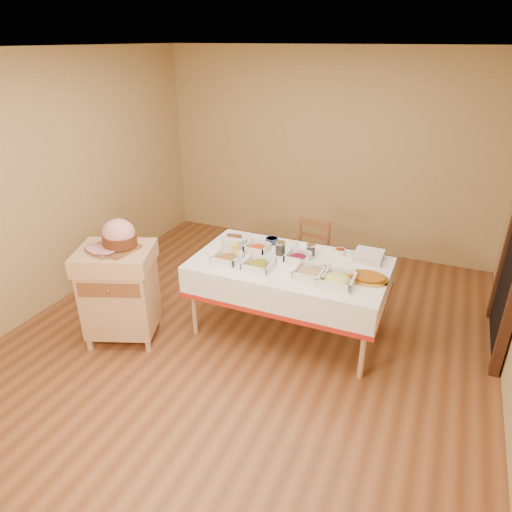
{
  "coord_description": "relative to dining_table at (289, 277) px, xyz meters",
  "views": [
    {
      "loc": [
        1.54,
        -3.34,
        2.67
      ],
      "look_at": [
        -0.0,
        0.2,
        0.81
      ],
      "focal_mm": 32.0,
      "sensor_mm": 36.0,
      "label": 1
    }
  ],
  "objects": [
    {
      "name": "room_shell",
      "position": [
        -0.3,
        -0.3,
        0.7
      ],
      "size": [
        5.0,
        5.0,
        5.0
      ],
      "color": "brown",
      "rests_on": "ground"
    },
    {
      "name": "dining_table",
      "position": [
        0.0,
        0.0,
        0.0
      ],
      "size": [
        1.82,
        1.02,
        0.76
      ],
      "color": "tan",
      "rests_on": "ground"
    },
    {
      "name": "butcher_cart",
      "position": [
        -1.43,
        -0.74,
        -0.06
      ],
      "size": [
        0.82,
        0.76,
        0.95
      ],
      "color": "tan",
      "rests_on": "ground"
    },
    {
      "name": "dining_chair",
      "position": [
        -0.04,
        0.74,
        -0.14
      ],
      "size": [
        0.44,
        0.43,
        0.88
      ],
      "color": "brown",
      "rests_on": "ground"
    },
    {
      "name": "ham_on_board",
      "position": [
        -1.38,
        -0.71,
        0.47
      ],
      "size": [
        0.43,
        0.41,
        0.28
      ],
      "color": "brown",
      "rests_on": "butcher_cart"
    },
    {
      "name": "serving_dish_a",
      "position": [
        -0.55,
        -0.21,
        0.2
      ],
      "size": [
        0.25,
        0.25,
        0.11
      ],
      "color": "silver",
      "rests_on": "dining_table"
    },
    {
      "name": "serving_dish_b",
      "position": [
        -0.23,
        -0.22,
        0.2
      ],
      "size": [
        0.26,
        0.26,
        0.11
      ],
      "color": "silver",
      "rests_on": "dining_table"
    },
    {
      "name": "serving_dish_c",
      "position": [
        0.26,
        -0.18,
        0.2
      ],
      "size": [
        0.28,
        0.28,
        0.11
      ],
      "color": "silver",
      "rests_on": "dining_table"
    },
    {
      "name": "serving_dish_d",
      "position": [
        0.5,
        -0.22,
        0.2
      ],
      "size": [
        0.3,
        0.3,
        0.11
      ],
      "color": "silver",
      "rests_on": "dining_table"
    },
    {
      "name": "serving_dish_e",
      "position": [
        -0.38,
        0.11,
        0.19
      ],
      "size": [
        0.23,
        0.22,
        0.11
      ],
      "color": "silver",
      "rests_on": "dining_table"
    },
    {
      "name": "serving_dish_f",
      "position": [
        0.06,
        0.07,
        0.2
      ],
      "size": [
        0.23,
        0.22,
        0.11
      ],
      "color": "silver",
      "rests_on": "dining_table"
    },
    {
      "name": "small_bowl_left",
      "position": [
        -0.65,
        0.27,
        0.19
      ],
      "size": [
        0.11,
        0.11,
        0.05
      ],
      "color": "silver",
      "rests_on": "dining_table"
    },
    {
      "name": "small_bowl_mid",
      "position": [
        -0.32,
        0.35,
        0.19
      ],
      "size": [
        0.13,
        0.13,
        0.06
      ],
      "color": "navy",
      "rests_on": "dining_table"
    },
    {
      "name": "small_bowl_right",
      "position": [
        0.39,
        0.36,
        0.19
      ],
      "size": [
        0.11,
        0.11,
        0.05
      ],
      "color": "silver",
      "rests_on": "dining_table"
    },
    {
      "name": "bowl_white_imported",
      "position": [
        0.02,
        0.32,
        0.18
      ],
      "size": [
        0.19,
        0.19,
        0.04
      ],
      "primitive_type": "imported",
      "rotation": [
        0.0,
        0.0,
        -0.16
      ],
      "color": "silver",
      "rests_on": "dining_table"
    },
    {
      "name": "bowl_small_imported",
      "position": [
        0.56,
        0.36,
        0.18
      ],
      "size": [
        0.18,
        0.18,
        0.04
      ],
      "primitive_type": "imported",
      "rotation": [
        0.0,
        0.0,
        0.35
      ],
      "color": "silver",
      "rests_on": "dining_table"
    },
    {
      "name": "preserve_jar_left",
      "position": [
        -0.15,
        0.13,
        0.22
      ],
      "size": [
        0.1,
        0.1,
        0.13
      ],
      "color": "silver",
      "rests_on": "dining_table"
    },
    {
      "name": "preserve_jar_right",
      "position": [
        0.13,
        0.23,
        0.21
      ],
      "size": [
        0.09,
        0.09,
        0.11
      ],
      "color": "silver",
      "rests_on": "dining_table"
    },
    {
      "name": "mustard_bottle",
      "position": [
        -0.52,
        -0.09,
        0.24
      ],
      "size": [
        0.05,
        0.05,
        0.17
      ],
      "color": "yellow",
      "rests_on": "dining_table"
    },
    {
      "name": "bread_basket",
      "position": [
        -0.64,
        0.14,
        0.21
      ],
      "size": [
        0.26,
        0.26,
        0.11
      ],
      "color": "silver",
      "rests_on": "dining_table"
    },
    {
      "name": "plate_stack",
      "position": [
        0.67,
        0.35,
        0.2
      ],
      "size": [
        0.26,
        0.26,
        0.08
      ],
      "color": "silver",
      "rests_on": "dining_table"
    },
    {
      "name": "brass_platter",
      "position": [
        0.73,
        -0.06,
        0.18
      ],
      "size": [
        0.37,
        0.26,
        0.05
      ],
      "color": "gold",
      "rests_on": "dining_table"
    }
  ]
}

